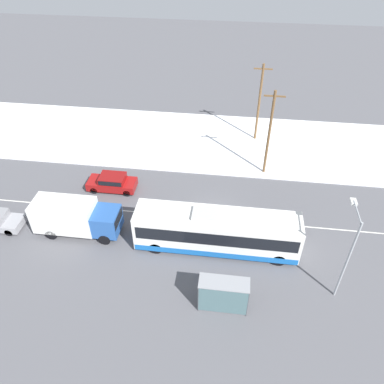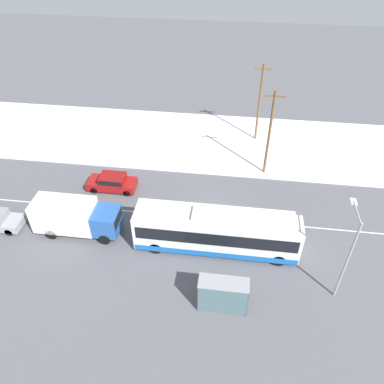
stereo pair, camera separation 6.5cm
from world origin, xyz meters
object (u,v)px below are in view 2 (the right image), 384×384
Objects in this scene: sedan_car at (112,182)px; utility_pole_snowlot at (259,102)px; bus_shelter at (223,293)px; utility_pole_roadside at (269,133)px; pedestrian_at_stop at (239,287)px; streetlamp at (349,246)px; city_bus at (216,231)px; box_truck at (75,216)px.

sedan_car is 16.82m from utility_pole_snowlot.
utility_pole_roadside is at bearing 79.30° from bus_shelter.
utility_pole_roadside is (13.53, 4.32, 3.54)m from sedan_car.
sedan_car is 2.70× the size of pedestrian_at_stop.
streetlamp is (7.36, 2.59, 2.56)m from bus_shelter.
bus_shelter is (10.60, -11.21, 0.88)m from sedan_car.
pedestrian_at_stop is (11.59, -10.03, 0.17)m from sedan_car.
pedestrian_at_stop reaches higher than sedan_car.
city_bus is 3.80× the size of bus_shelter.
utility_pole_roadside is (-4.43, 12.94, 0.10)m from streetlamp.
sedan_car is at bearing 154.36° from streetlamp.
streetlamp is at bearing 154.36° from sedan_car.
city_bus is 7.53× the size of pedestrian_at_stop.
utility_pole_roadside is (2.94, 15.53, 2.66)m from bus_shelter.
sedan_car is 0.52× the size of utility_pole_roadside.
bus_shelter reaches higher than pedestrian_at_stop.
city_bus is 1.44× the size of utility_pole_roadside.
streetlamp is (8.20, -2.77, 2.59)m from city_bus.
utility_pole_snowlot is at bearing 84.43° from bus_shelter.
box_truck is 2.09× the size of bus_shelter.
box_truck is at bearing -146.02° from utility_pole_roadside.
bus_shelter is at bearing -160.61° from streetlamp.
utility_pole_roadside is at bearing 82.30° from pedestrian_at_stop.
pedestrian_at_stop is 14.86m from utility_pole_roadside.
streetlamp is 19.77m from utility_pole_snowlot.
pedestrian_at_stop is 7.29m from streetlamp.
utility_pole_snowlot is (-5.25, 19.06, 0.08)m from streetlamp.
utility_pole_snowlot is (2.11, 21.65, 2.64)m from bus_shelter.
pedestrian_at_stop is (12.75, -4.45, -0.61)m from box_truck.
utility_pole_snowlot reaches higher than pedestrian_at_stop.
bus_shelter is (-1.00, -1.18, 0.71)m from pedestrian_at_stop.
pedestrian_at_stop is at bearing -19.22° from box_truck.
utility_pole_snowlot reaches higher than streetlamp.
city_bus is at bearing -100.27° from utility_pole_snowlot.
sedan_car is at bearing 139.14° from pedestrian_at_stop.
bus_shelter is at bearing -130.11° from pedestrian_at_stop.
city_bus is at bearing -1.38° from box_truck.
box_truck is 13.03m from bus_shelter.
utility_pole_snowlot reaches higher than bus_shelter.
box_truck is (-10.92, 0.26, -0.06)m from city_bus.
utility_pole_roadside reaches higher than utility_pole_snowlot.
bus_shelter is 0.38× the size of utility_pole_snowlot.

